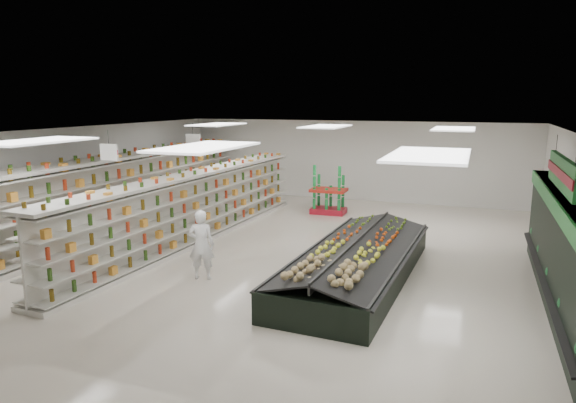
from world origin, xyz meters
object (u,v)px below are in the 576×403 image
at_px(gondola_center, 194,210).
at_px(produce_island, 357,261).
at_px(gondola_left, 118,197).
at_px(shopper_background, 245,190).
at_px(soda_endcap, 329,192).
at_px(shopper_main, 201,245).

relative_size(gondola_center, produce_island, 1.80).
bearing_deg(gondola_left, shopper_background, 52.35).
bearing_deg(gondola_left, gondola_center, -5.74).
distance_m(soda_endcap, shopper_background, 2.98).
relative_size(produce_island, shopper_background, 3.65).
bearing_deg(shopper_background, produce_island, -149.64).
height_order(gondola_left, produce_island, gondola_left).
relative_size(gondola_center, soda_endcap, 7.18).
relative_size(gondola_center, shopper_main, 7.16).
distance_m(gondola_left, shopper_background, 4.43).
bearing_deg(shopper_background, gondola_center, 168.03).
height_order(gondola_center, shopper_background, gondola_center).
xyz_separation_m(produce_island, soda_endcap, (-2.50, 6.43, 0.35)).
bearing_deg(produce_island, gondola_left, 167.18).
bearing_deg(soda_endcap, gondola_left, -139.75).
height_order(soda_endcap, shopper_background, shopper_background).
height_order(produce_island, shopper_main, shopper_main).
bearing_deg(gondola_center, soda_endcap, 64.52).
bearing_deg(soda_endcap, shopper_main, -96.06).
xyz_separation_m(gondola_left, produce_island, (7.95, -1.81, -0.64)).
bearing_deg(shopper_main, soda_endcap, -112.66).
bearing_deg(soda_endcap, gondola_center, -118.20).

